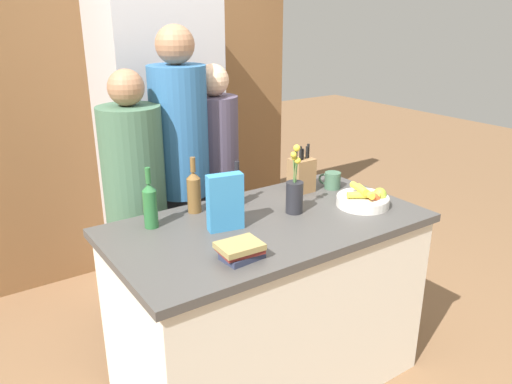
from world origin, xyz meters
name	(u,v)px	position (x,y,z in m)	size (l,w,h in m)	color
ground_plane	(267,377)	(0.00, 0.00, 0.00)	(14.00, 14.00, 0.00)	brown
kitchen_island	(267,303)	(0.00, 0.00, 0.47)	(1.54, 0.84, 0.93)	silver
back_wall_wood	(129,96)	(0.00, 1.77, 1.30)	(2.74, 0.12, 2.60)	brown
refrigerator	(160,142)	(0.07, 1.41, 1.02)	(0.74, 0.62, 2.04)	#B7B7BC
fruit_bowl	(364,199)	(0.53, -0.12, 0.97)	(0.27, 0.27, 0.11)	silver
knife_block	(301,174)	(0.40, 0.24, 1.03)	(0.13, 0.11, 0.27)	olive
flower_vase	(295,193)	(0.18, 0.02, 1.03)	(0.09, 0.09, 0.36)	#232328
cereal_box	(225,202)	(-0.22, 0.04, 1.07)	(0.17, 0.09, 0.27)	teal
coffee_mug	(332,180)	(0.58, 0.18, 0.98)	(0.09, 0.12, 0.09)	#42664C
book_stack	(241,250)	(-0.32, -0.25, 0.97)	(0.19, 0.16, 0.07)	#2D334C
bottle_oil	(237,188)	(0.00, 0.28, 1.02)	(0.07, 0.07, 0.24)	black
bottle_vinegar	(150,204)	(-0.49, 0.26, 1.05)	(0.07, 0.07, 0.29)	#286633
bottle_wine	(194,191)	(-0.24, 0.31, 1.05)	(0.07, 0.07, 0.29)	brown
person_at_sink	(136,201)	(-0.41, 0.68, 0.91)	(0.33, 0.33, 1.62)	#383842
person_in_blue	(181,166)	(-0.10, 0.73, 1.04)	(0.32, 0.32, 1.83)	#383842
person_in_red_tee	(216,178)	(0.15, 0.77, 0.91)	(0.29, 0.29, 1.61)	#383842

